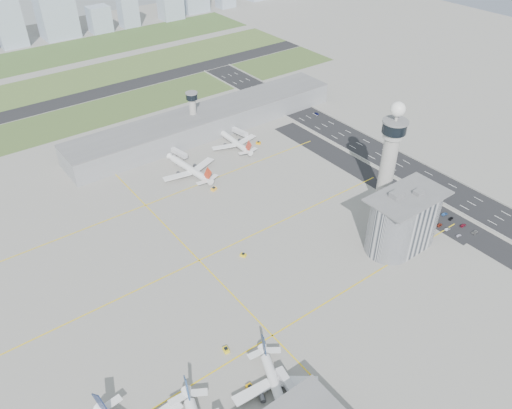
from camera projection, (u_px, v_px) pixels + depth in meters
ground at (297, 260)px, 254.08m from camera, size 1000.00×1000.00×0.00m
grass_strip_0 at (90, 115)px, 390.06m from camera, size 480.00×50.00×0.08m
grass_strip_1 at (57, 85)px, 438.65m from camera, size 480.00×60.00×0.08m
grass_strip_2 at (29, 60)px, 490.47m from camera, size 480.00×70.00×0.08m
runway at (73, 100)px, 414.02m from camera, size 480.00×22.00×0.10m
highway at (437, 185)px, 310.01m from camera, size 28.00×500.00×0.10m
barrier_left at (423, 192)px, 302.87m from camera, size 0.60×500.00×1.20m
barrier_right at (451, 177)px, 316.50m from camera, size 0.60×500.00×1.20m
landside_road at (425, 207)px, 291.37m from camera, size 18.00×260.00×0.08m
parking_lot at (440, 218)px, 282.62m from camera, size 20.00×44.00×0.10m
taxiway_line_h_0 at (272, 336)px, 215.17m from camera, size 260.00×0.60×0.01m
taxiway_line_h_1 at (199, 260)px, 254.04m from camera, size 260.00×0.60×0.01m
taxiway_line_h_2 at (146, 205)px, 292.91m from camera, size 260.00×0.60×0.01m
taxiway_line_v at (199, 260)px, 254.04m from camera, size 0.60×260.00×0.01m
control_tower at (390, 152)px, 273.75m from camera, size 14.00×14.00×64.50m
secondary_tower at (193, 110)px, 354.82m from camera, size 8.60×8.60×31.90m
admin_building at (403, 220)px, 256.16m from camera, size 42.00×24.00×33.50m
terminal_pier at (207, 121)px, 364.78m from camera, size 210.00×32.00×15.80m
airplane_near_c at (277, 385)px, 188.89m from camera, size 47.54×50.96×11.47m
airplane_far_a at (188, 165)px, 317.85m from camera, size 43.69×49.79×12.84m
airplane_far_b at (234, 138)px, 347.55m from camera, size 37.03×43.06×11.69m
jet_bridge_near_2 at (297, 400)px, 187.10m from camera, size 5.39×14.31×5.70m
jet_bridge_far_0 at (173, 151)px, 338.88m from camera, size 5.39×14.31×5.70m
jet_bridge_far_1 at (233, 131)px, 363.21m from camera, size 5.39×14.31×5.70m
tug_1 at (250, 388)px, 193.52m from camera, size 2.45×3.45×1.95m
tug_2 at (226, 350)px, 208.12m from camera, size 2.64×3.43×1.81m
tug_3 at (243, 255)px, 256.27m from camera, size 3.21×3.62×1.75m
tug_4 at (214, 189)px, 305.22m from camera, size 4.02×3.24×2.04m
tug_5 at (258, 143)px, 352.44m from camera, size 3.82×3.88×1.88m
car_lot_0 at (459, 235)px, 269.51m from camera, size 3.34×1.73×1.09m
car_lot_1 at (447, 229)px, 273.78m from camera, size 3.75×1.42×1.22m
car_lot_2 at (439, 225)px, 276.89m from camera, size 4.21×2.26×1.13m
car_lot_3 at (431, 219)px, 281.04m from camera, size 4.69×2.27×1.32m
car_lot_4 at (423, 214)px, 285.01m from camera, size 3.98×2.12×1.29m
car_lot_5 at (413, 208)px, 289.64m from camera, size 3.50×1.38×1.13m
car_lot_6 at (475, 232)px, 271.71m from camera, size 4.29×2.05×1.18m
car_lot_7 at (463, 225)px, 276.55m from camera, size 4.19×1.75×1.21m
car_lot_8 at (451, 218)px, 281.57m from camera, size 3.95×2.07×1.28m
car_lot_9 at (445, 214)px, 284.84m from camera, size 4.11×1.79×1.31m
car_lot_10 at (429, 204)px, 292.98m from camera, size 4.85×2.49×1.31m
car_lot_11 at (422, 201)px, 295.47m from camera, size 3.93×1.94×1.10m
car_hw_1 at (390, 159)px, 334.74m from camera, size 1.74×3.98×1.27m
car_hw_2 at (317, 114)px, 391.15m from camera, size 2.60×4.53×1.19m
car_hw_4 at (253, 93)px, 423.49m from camera, size 1.73×3.51×1.15m
skyline_bldg_8 at (3, 5)px, 499.73m from camera, size 26.33×21.06×83.39m
skyline_bldg_9 at (55, 8)px, 530.64m from camera, size 36.96×29.57×62.11m
skyline_bldg_10 at (99, 19)px, 556.04m from camera, size 23.01×18.41×27.75m
skyline_bldg_11 at (128, 9)px, 569.56m from camera, size 20.22×16.18×38.97m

